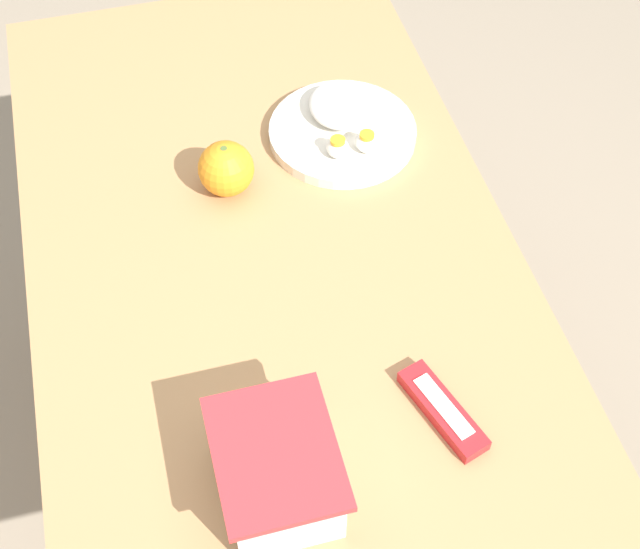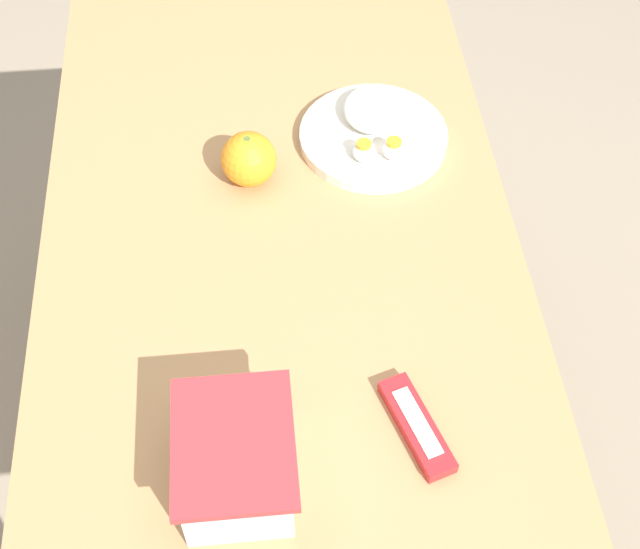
{
  "view_description": "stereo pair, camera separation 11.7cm",
  "coord_description": "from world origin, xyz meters",
  "px_view_note": "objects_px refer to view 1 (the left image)",
  "views": [
    {
      "loc": [
        -0.75,
        0.14,
        1.72
      ],
      "look_at": [
        -0.05,
        -0.05,
        0.8
      ],
      "focal_mm": 50.0,
      "sensor_mm": 36.0,
      "label": 1
    },
    {
      "loc": [
        -0.77,
        0.02,
        1.72
      ],
      "look_at": [
        -0.05,
        -0.05,
        0.8
      ],
      "focal_mm": 50.0,
      "sensor_mm": 36.0,
      "label": 2
    }
  ],
  "objects_px": {
    "food_container": "(277,472)",
    "rice_plate": "(342,127)",
    "orange_fruit": "(226,169)",
    "candy_bar": "(443,410)"
  },
  "relations": [
    {
      "from": "food_container",
      "to": "rice_plate",
      "type": "height_order",
      "value": "food_container"
    },
    {
      "from": "orange_fruit",
      "to": "rice_plate",
      "type": "height_order",
      "value": "orange_fruit"
    },
    {
      "from": "candy_bar",
      "to": "rice_plate",
      "type": "bearing_deg",
      "value": -1.64
    },
    {
      "from": "food_container",
      "to": "orange_fruit",
      "type": "distance_m",
      "value": 0.48
    },
    {
      "from": "food_container",
      "to": "orange_fruit",
      "type": "relative_size",
      "value": 2.06
    },
    {
      "from": "food_container",
      "to": "rice_plate",
      "type": "bearing_deg",
      "value": -22.65
    },
    {
      "from": "orange_fruit",
      "to": "candy_bar",
      "type": "xyz_separation_m",
      "value": [
        -0.44,
        -0.18,
        -0.03
      ]
    },
    {
      "from": "rice_plate",
      "to": "food_container",
      "type": "bearing_deg",
      "value": 157.35
    },
    {
      "from": "food_container",
      "to": "candy_bar",
      "type": "xyz_separation_m",
      "value": [
        0.04,
        -0.21,
        -0.03
      ]
    },
    {
      "from": "orange_fruit",
      "to": "candy_bar",
      "type": "distance_m",
      "value": 0.47
    }
  ]
}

